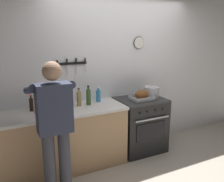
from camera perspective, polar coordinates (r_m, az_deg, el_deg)
The scene contains 13 objects.
wall_back at distance 4.05m, azimuth 1.62°, elevation 4.47°, with size 6.00×0.13×2.60m.
counter_block at distance 3.57m, azimuth -13.21°, elevation -11.50°, with size 2.03×0.65×0.90m.
stove at distance 4.09m, azimuth 6.70°, elevation -7.92°, with size 0.76×0.67×0.90m.
person_cook at distance 2.81m, azimuth -13.53°, elevation -7.52°, with size 0.51×0.63×1.66m.
roasting_pan at distance 3.85m, azimuth 7.08°, elevation -1.09°, with size 0.35×0.26×0.17m.
stock_pot at distance 4.04m, azimuth 9.40°, elevation -0.24°, with size 0.25×0.25×0.18m.
cutting_board at distance 3.36m, azimuth -14.72°, elevation -4.79°, with size 0.36×0.24×0.02m, color tan.
bottle_vinegar at distance 3.55m, azimuth -7.88°, elevation -1.77°, with size 0.07×0.07×0.26m.
bottle_olive_oil at distance 3.58m, azimuth -5.62°, elevation -1.39°, with size 0.07×0.07×0.29m.
bottle_soy_sauce at distance 3.46m, azimuth -18.67°, elevation -3.05°, with size 0.05×0.05×0.23m.
bottle_cooking_oil at distance 3.58m, azimuth -16.64°, elevation -2.14°, with size 0.07×0.07×0.26m.
bottle_dish_soap at distance 3.73m, azimuth -3.27°, elevation -1.11°, with size 0.07×0.07×0.23m.
bottle_hot_sauce at distance 3.64m, azimuth -11.98°, elevation -2.04°, with size 0.05×0.05×0.20m.
Camera 1 is at (-1.88, -2.18, 1.95)m, focal length 38.37 mm.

